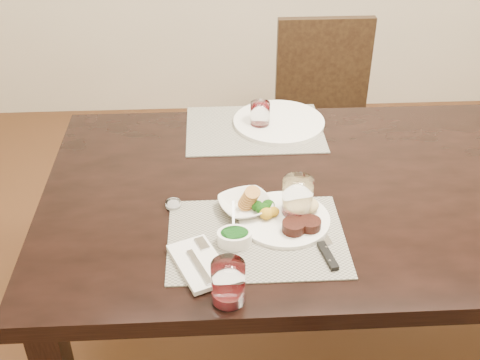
{
  "coord_description": "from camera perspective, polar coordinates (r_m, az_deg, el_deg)",
  "views": [
    {
      "loc": [
        -0.51,
        -1.43,
        1.75
      ],
      "look_at": [
        -0.43,
        -0.05,
        0.82
      ],
      "focal_mm": 45.0,
      "sensor_mm": 36.0,
      "label": 1
    }
  ],
  "objects": [
    {
      "name": "ground_plane",
      "position": [
        2.32,
        11.08,
        -15.97
      ],
      "size": [
        4.5,
        4.5,
        0.0
      ],
      "primitive_type": "plane",
      "color": "#4E3019",
      "rests_on": "ground"
    },
    {
      "name": "wine_glass_near",
      "position": [
        1.62,
        5.46,
        -1.88
      ],
      "size": [
        0.08,
        0.08,
        0.11
      ],
      "rotation": [
        0.0,
        0.0,
        -0.02
      ],
      "color": "white",
      "rests_on": "placemat_near"
    },
    {
      "name": "sauce_ramekin",
      "position": [
        1.54,
        -0.52,
        -5.43
      ],
      "size": [
        0.09,
        0.13,
        0.07
      ],
      "rotation": [
        0.0,
        0.0,
        -0.04
      ],
      "color": "silver",
      "rests_on": "placemat_near"
    },
    {
      "name": "chair_far",
      "position": [
        2.72,
        8.01,
        6.33
      ],
      "size": [
        0.42,
        0.42,
        0.9
      ],
      "color": "black",
      "rests_on": "ground"
    },
    {
      "name": "cracker_bowl",
      "position": [
        1.65,
        0.51,
        -2.39
      ],
      "size": [
        0.18,
        0.18,
        0.06
      ],
      "rotation": [
        0.0,
        0.0,
        0.35
      ],
      "color": "silver",
      "rests_on": "placemat_near"
    },
    {
      "name": "far_plate",
      "position": [
        2.08,
        3.7,
        5.52
      ],
      "size": [
        0.31,
        0.31,
        0.01
      ],
      "primitive_type": "cylinder",
      "color": "silver",
      "rests_on": "placemat_far"
    },
    {
      "name": "steak_knife",
      "position": [
        1.54,
        8.14,
        -6.47
      ],
      "size": [
        0.05,
        0.24,
        0.01
      ],
      "rotation": [
        0.0,
        0.0,
        0.2
      ],
      "color": "silver",
      "rests_on": "placemat_near"
    },
    {
      "name": "placemat_far",
      "position": [
        2.05,
        1.37,
        4.86
      ],
      "size": [
        0.46,
        0.34,
        0.0
      ],
      "primitive_type": "cube",
      "color": "gray",
      "rests_on": "dining_table"
    },
    {
      "name": "placemat_near",
      "position": [
        1.57,
        1.57,
        -5.48
      ],
      "size": [
        0.46,
        0.34,
        0.0
      ],
      "primitive_type": "cube",
      "color": "gray",
      "rests_on": "dining_table"
    },
    {
      "name": "dinner_plate",
      "position": [
        1.62,
        4.64,
        -3.51
      ],
      "size": [
        0.25,
        0.25,
        0.04
      ],
      "rotation": [
        0.0,
        0.0,
        -0.25
      ],
      "color": "silver",
      "rests_on": "placemat_near"
    },
    {
      "name": "wine_glass_far",
      "position": [
        2.04,
        1.91,
        6.03
      ],
      "size": [
        0.07,
        0.07,
        0.09
      ],
      "rotation": [
        0.0,
        0.0,
        -0.01
      ],
      "color": "white",
      "rests_on": "placemat_far"
    },
    {
      "name": "wine_glass_side",
      "position": [
        1.38,
        -1.12,
        -9.88
      ],
      "size": [
        0.08,
        0.08,
        0.11
      ],
      "rotation": [
        0.0,
        0.0,
        -0.4
      ],
      "color": "white",
      "rests_on": "dining_table"
    },
    {
      "name": "napkin_fork",
      "position": [
        1.49,
        -3.86,
        -7.88
      ],
      "size": [
        0.17,
        0.21,
        0.02
      ],
      "rotation": [
        0.0,
        0.0,
        0.4
      ],
      "color": "white",
      "rests_on": "placemat_near"
    },
    {
      "name": "salt_cellar",
      "position": [
        1.68,
        -6.35,
        -2.35
      ],
      "size": [
        0.04,
        0.04,
        0.02
      ],
      "rotation": [
        0.0,
        0.0,
        -0.28
      ],
      "color": "white",
      "rests_on": "dining_table"
    },
    {
      "name": "dining_table",
      "position": [
        1.87,
        13.28,
        -2.57
      ],
      "size": [
        2.0,
        1.0,
        0.75
      ],
      "color": "black",
      "rests_on": "ground"
    }
  ]
}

